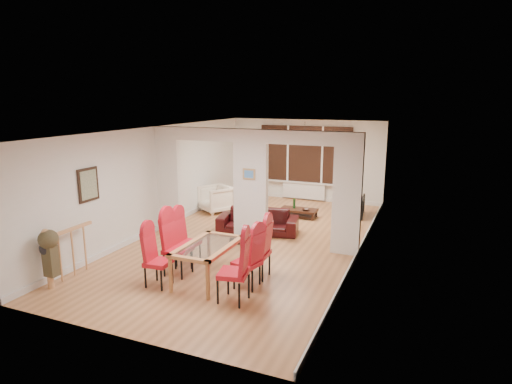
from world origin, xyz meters
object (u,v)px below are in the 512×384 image
Objects in this scene: dining_chair_rc at (257,249)px; armchair at (216,199)px; bottle at (294,203)px; dining_table at (208,263)px; dining_chair_rb at (247,258)px; dining_chair_ra at (233,268)px; coffee_table at (298,213)px; dining_chair_lc at (188,239)px; sofa at (258,221)px; television at (359,206)px; person at (249,182)px; bowl at (306,210)px; dining_chair_la at (158,258)px; dining_chair_lb at (178,246)px.

armchair is at bearing 124.39° from dining_chair_rc.
bottle is at bearing 42.48° from armchair.
dining_table is 0.79m from dining_chair_rb.
coffee_table is (-0.49, 5.28, -0.46)m from dining_chair_ra.
dining_chair_rb is at bearing -19.34° from dining_chair_lc.
dining_chair_ra is 5.72m from armchair.
dining_chair_rb is at bearing -84.18° from coffee_table.
sofa is 3.24m from television.
dining_chair_lc is 4.49m from person.
dining_chair_ra reaches higher than bowl.
dining_table is at bearing 155.66° from television.
sofa is 1.80m from bottle.
dining_chair_la is 1.23× the size of armchair.
television is (3.97, 1.11, -0.10)m from armchair.
bottle is (0.39, 1.76, 0.09)m from sofa.
dining_chair_lb reaches higher than coffee_table.
bowl is (0.52, 4.62, -0.08)m from dining_table.
dining_chair_rb reaches higher than bottle.
dining_chair_la is 3.65× the size of bottle.
dining_chair_ra reaches higher than bottle.
dining_chair_la reaches higher than sofa.
person reaches higher than armchair.
dining_chair_rb is at bearing -82.54° from bottle.
dining_table is 1.26× the size of dining_chair_ra.
dining_chair_la is 0.57m from dining_chair_lb.
sofa is at bearing 81.47° from dining_chair_lb.
dining_chair_lc reaches higher than sofa.
coffee_table is (0.53, 1.73, -0.17)m from sofa.
dining_table is 1.52× the size of television.
dining_chair_rc is at bearing -20.51° from armchair.
dining_chair_lb reaches higher than bowl.
dining_chair_rc reaches higher than bottle.
armchair is (-1.39, 3.84, -0.15)m from dining_chair_lc.
dining_table is 0.74× the size of sofa.
television is 1.85m from bottle.
television is at bearing 61.25° from dining_chair_lc.
dining_chair_la reaches higher than bottle.
dining_chair_rc is at bearing 29.62° from dining_chair_la.
dining_chair_ra is at bearing -76.18° from dining_chair_rb.
dining_chair_lb is 4.79m from bottle.
person reaches higher than dining_chair_rb.
coffee_table is at bearing 82.40° from person.
sofa is (0.41, 2.96, -0.28)m from dining_chair_lb.
dining_chair_rb is at bearing -86.98° from bowl.
coffee_table is at bearing 109.96° from television.
armchair is 2.66m from bowl.
bottle is (-0.62, 4.72, -0.15)m from dining_chair_rb.
dining_table reaches higher than television.
person is at bearing 93.58° from television.
dining_table is at bearing -91.76° from bottle.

